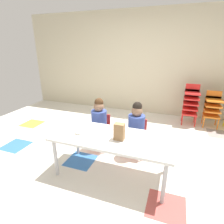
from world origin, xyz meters
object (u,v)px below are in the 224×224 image
Objects in this scene: paper_plate_near_edge at (79,134)px; paper_bag_brown at (119,132)px; kid_chair_orange_stack at (212,107)px; seated_child_middle_seat at (136,124)px; donut_powdered_on_plate at (79,132)px; craft_table at (112,140)px; seated_child_near_camera at (99,119)px; kid_chair_red_stack at (191,102)px; paper_plate_center_table at (94,132)px.

paper_bag_brown is at bearing 3.99° from paper_plate_near_edge.
paper_bag_brown is (-1.42, -2.34, 0.24)m from kid_chair_orange_stack.
seated_child_middle_seat reaches higher than paper_plate_near_edge.
kid_chair_orange_stack is 3.11m from donut_powdered_on_plate.
seated_child_near_camera is (-0.44, 0.58, 0.02)m from craft_table.
seated_child_near_camera and seated_child_middle_seat have the same top height.
seated_child_near_camera reaches higher than kid_chair_red_stack.
seated_child_middle_seat reaches higher than donut_powdered_on_plate.
kid_chair_red_stack is (0.88, 1.72, -0.04)m from seated_child_middle_seat.
paper_plate_center_table is 0.21m from donut_powdered_on_plate.
paper_plate_center_table reaches higher than craft_table.
kid_chair_red_stack is 8.15× the size of donut_powdered_on_plate.
seated_child_near_camera reaches higher than paper_plate_center_table.
seated_child_middle_seat is 1.15× the size of kid_chair_orange_stack.
seated_child_near_camera is at bearing 88.67° from paper_plate_near_edge.
seated_child_middle_seat reaches higher than kid_chair_orange_stack.
paper_plate_near_edge is at bearing 0.00° from donut_powdered_on_plate.
kid_chair_red_stack is at bearing 57.15° from donut_powdered_on_plate.
kid_chair_orange_stack is 2.91m from paper_plate_center_table.
seated_child_near_camera is 0.84m from paper_bag_brown.
paper_bag_brown is at bearing -112.51° from kid_chair_red_stack.
kid_chair_orange_stack is (1.97, 1.72, -0.10)m from seated_child_near_camera.
seated_child_middle_seat is 8.13× the size of donut_powdered_on_plate.
paper_plate_center_table is at bearing 33.61° from paper_plate_near_edge.
paper_bag_brown is at bearing -11.35° from paper_plate_center_table.
seated_child_near_camera is at bearing 180.00° from seated_child_middle_seat.
seated_child_near_camera is 0.66m from donut_powdered_on_plate.
kid_chair_red_stack is 0.45m from kid_chair_orange_stack.
craft_table is 0.29m from paper_plate_center_table.
craft_table is 1.75× the size of seated_child_near_camera.
paper_plate_center_table is (-1.81, -2.27, 0.14)m from kid_chair_orange_stack.
kid_chair_orange_stack reaches higher than paper_plate_center_table.
seated_child_middle_seat is at bearing 70.87° from craft_table.
paper_bag_brown reaches higher than donut_powdered_on_plate.
craft_table is 2.01× the size of kid_chair_orange_stack.
craft_table is at bearing -7.39° from paper_plate_center_table.
paper_bag_brown is at bearing -48.33° from seated_child_near_camera.
kid_chair_orange_stack is at bearing 51.34° from paper_plate_center_table.
kid_chair_red_stack reaches higher than paper_plate_near_edge.
paper_plate_near_edge is (-0.46, -0.08, 0.06)m from craft_table.
donut_powdered_on_plate is (-0.18, -0.12, 0.02)m from paper_plate_center_table.
paper_bag_brown is at bearing -98.22° from seated_child_middle_seat.
donut_powdered_on_plate is at bearing -169.85° from craft_table.
kid_chair_orange_stack reaches higher than donut_powdered_on_plate.
seated_child_near_camera is 4.17× the size of paper_bag_brown.
seated_child_middle_seat reaches higher than paper_plate_center_table.
paper_plate_center_table is at bearing 172.61° from craft_table.
donut_powdered_on_plate is (-1.54, -2.38, 0.10)m from kid_chair_red_stack.
seated_child_middle_seat is at bearing 48.49° from paper_plate_center_table.
craft_table is 14.23× the size of donut_powdered_on_plate.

